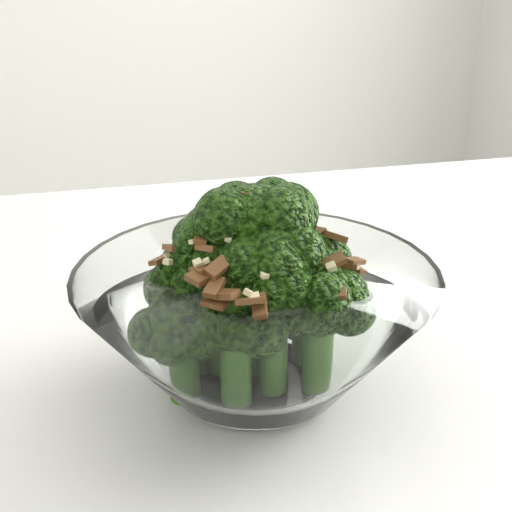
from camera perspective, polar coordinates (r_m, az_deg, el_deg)
name	(u,v)px	position (r m, az deg, el deg)	size (l,w,h in m)	color
table	(210,393)	(0.63, -3.71, -10.87)	(1.30, 0.96, 0.75)	white
broccoli_dish	(255,312)	(0.49, -0.12, -4.54)	(0.25, 0.25, 0.15)	white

